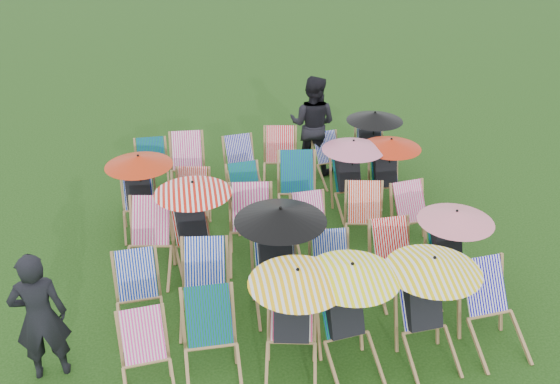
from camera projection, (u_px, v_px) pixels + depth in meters
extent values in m
plane|color=black|center=(286.00, 259.00, 9.11)|extent=(100.00, 100.00, 0.00)
cube|color=#F3309E|center=(143.00, 335.00, 6.76)|extent=(0.48, 0.38, 0.53)
cube|color=#095F1F|center=(209.00, 316.00, 6.93)|extent=(0.51, 0.38, 0.60)
cube|color=#FB326A|center=(292.00, 314.00, 7.03)|extent=(0.53, 0.44, 0.57)
cube|color=black|center=(292.00, 316.00, 6.99)|extent=(0.47, 0.48, 0.59)
sphere|color=tan|center=(292.00, 289.00, 6.93)|extent=(0.21, 0.21, 0.21)
cylinder|color=black|center=(297.00, 300.00, 6.83)|extent=(0.03, 0.03, 0.69)
cone|color=yellow|center=(298.00, 276.00, 6.68)|extent=(1.09, 1.09, 0.17)
cube|color=#0A6D3B|center=(341.00, 309.00, 7.11)|extent=(0.52, 0.42, 0.56)
cube|color=black|center=(343.00, 311.00, 7.07)|extent=(0.45, 0.47, 0.59)
sphere|color=tan|center=(341.00, 284.00, 7.01)|extent=(0.21, 0.21, 0.21)
cylinder|color=black|center=(351.00, 294.00, 6.93)|extent=(0.03, 0.03, 0.69)
cone|color=#F2EB0C|center=(352.00, 270.00, 6.78)|extent=(1.08, 1.08, 0.17)
cube|color=#0809AF|center=(420.00, 302.00, 7.22)|extent=(0.50, 0.39, 0.56)
cube|color=black|center=(422.00, 304.00, 7.18)|extent=(0.43, 0.44, 0.59)
sphere|color=tan|center=(421.00, 278.00, 7.12)|extent=(0.21, 0.21, 0.21)
cylinder|color=black|center=(431.00, 287.00, 7.04)|extent=(0.03, 0.03, 0.69)
cone|color=yellow|center=(434.00, 264.00, 6.89)|extent=(1.08, 1.08, 0.17)
cube|color=#1008A7|center=(485.00, 286.00, 7.41)|extent=(0.55, 0.43, 0.61)
cube|color=#0824AB|center=(136.00, 274.00, 7.71)|extent=(0.50, 0.38, 0.56)
cube|color=#0722A5|center=(205.00, 264.00, 7.84)|extent=(0.54, 0.43, 0.60)
cube|color=#072592|center=(274.00, 253.00, 8.05)|extent=(0.51, 0.38, 0.60)
cube|color=black|center=(275.00, 255.00, 8.01)|extent=(0.43, 0.44, 0.63)
sphere|color=tan|center=(274.00, 229.00, 7.94)|extent=(0.22, 0.22, 0.22)
cylinder|color=black|center=(280.00, 238.00, 7.85)|extent=(0.03, 0.03, 0.74)
cone|color=black|center=(280.00, 215.00, 7.69)|extent=(1.16, 1.16, 0.18)
cube|color=#07239D|center=(330.00, 253.00, 8.17)|extent=(0.47, 0.35, 0.54)
cube|color=red|center=(391.00, 242.00, 8.33)|extent=(0.50, 0.38, 0.58)
cube|color=#096437|center=(445.00, 248.00, 8.34)|extent=(0.44, 0.33, 0.51)
cube|color=black|center=(446.00, 249.00, 8.30)|extent=(0.37, 0.38, 0.54)
sphere|color=tan|center=(446.00, 228.00, 8.25)|extent=(0.19, 0.19, 0.19)
cylinder|color=black|center=(453.00, 235.00, 8.17)|extent=(0.03, 0.03, 0.63)
cone|color=#DC7080|center=(456.00, 216.00, 8.03)|extent=(0.99, 0.99, 0.15)
cube|color=#D82B78|center=(151.00, 221.00, 8.72)|extent=(0.58, 0.46, 0.62)
cube|color=red|center=(190.00, 221.00, 8.84)|extent=(0.53, 0.43, 0.56)
cube|color=black|center=(191.00, 223.00, 8.80)|extent=(0.46, 0.47, 0.59)
sphere|color=tan|center=(188.00, 201.00, 8.74)|extent=(0.21, 0.21, 0.21)
cylinder|color=black|center=(194.00, 208.00, 8.66)|extent=(0.03, 0.03, 0.69)
cone|color=red|center=(193.00, 188.00, 8.52)|extent=(1.08, 1.08, 0.17)
cube|color=#D62A7E|center=(251.00, 207.00, 9.03)|extent=(0.58, 0.45, 0.64)
cube|color=#D42A8A|center=(309.00, 212.00, 9.14)|extent=(0.47, 0.37, 0.53)
cube|color=red|center=(364.00, 202.00, 9.31)|extent=(0.54, 0.44, 0.57)
cube|color=#FF3387|center=(410.00, 202.00, 9.35)|extent=(0.52, 0.42, 0.56)
cube|color=#071CA2|center=(138.00, 190.00, 9.73)|extent=(0.46, 0.35, 0.54)
cube|color=black|center=(139.00, 192.00, 9.69)|extent=(0.39, 0.40, 0.56)
sphere|color=tan|center=(136.00, 172.00, 9.64)|extent=(0.20, 0.20, 0.20)
cylinder|color=black|center=(141.00, 178.00, 9.56)|extent=(0.03, 0.03, 0.66)
cone|color=#BA290A|center=(138.00, 161.00, 9.42)|extent=(1.03, 1.03, 0.16)
cube|color=red|center=(192.00, 186.00, 9.83)|extent=(0.52, 0.42, 0.55)
cube|color=#0A7334|center=(244.00, 181.00, 9.99)|extent=(0.50, 0.40, 0.55)
cube|color=#0A7141|center=(297.00, 172.00, 10.08)|extent=(0.57, 0.45, 0.63)
cube|color=#0A6B34|center=(347.00, 174.00, 10.28)|extent=(0.47, 0.37, 0.53)
cube|color=black|center=(348.00, 175.00, 10.24)|extent=(0.41, 0.42, 0.55)
sphere|color=tan|center=(347.00, 157.00, 10.19)|extent=(0.19, 0.19, 0.19)
cylinder|color=black|center=(352.00, 162.00, 10.11)|extent=(0.03, 0.03, 0.64)
cone|color=#CC6884|center=(353.00, 145.00, 9.97)|extent=(1.01, 1.01, 0.16)
cube|color=#0A6C2F|center=(384.00, 170.00, 10.42)|extent=(0.45, 0.35, 0.51)
cube|color=black|center=(385.00, 172.00, 10.38)|extent=(0.39, 0.40, 0.54)
sphere|color=tan|center=(385.00, 154.00, 10.33)|extent=(0.19, 0.19, 0.19)
cylinder|color=black|center=(390.00, 159.00, 10.24)|extent=(0.03, 0.03, 0.63)
cone|color=#B9240A|center=(391.00, 143.00, 10.11)|extent=(0.99, 0.99, 0.15)
cube|color=#0A6931|center=(151.00, 155.00, 10.84)|extent=(0.47, 0.35, 0.56)
cube|color=#DC2C88|center=(187.00, 150.00, 10.90)|extent=(0.52, 0.40, 0.60)
cube|color=#0A068E|center=(239.00, 152.00, 10.99)|extent=(0.50, 0.40, 0.55)
cube|color=red|center=(280.00, 144.00, 11.15)|extent=(0.55, 0.45, 0.59)
cube|color=#07159D|center=(326.00, 147.00, 11.28)|extent=(0.48, 0.40, 0.51)
cube|color=#0732A4|center=(369.00, 142.00, 11.42)|extent=(0.49, 0.39, 0.53)
cube|color=black|center=(369.00, 143.00, 11.38)|extent=(0.42, 0.43, 0.55)
sphere|color=tan|center=(370.00, 127.00, 11.33)|extent=(0.19, 0.19, 0.19)
cylinder|color=black|center=(374.00, 132.00, 11.24)|extent=(0.03, 0.03, 0.64)
cone|color=black|center=(375.00, 117.00, 11.10)|extent=(1.01, 1.01, 0.16)
imported|color=black|center=(40.00, 317.00, 6.72)|extent=(0.63, 0.45, 1.60)
imported|color=black|center=(313.00, 124.00, 11.34)|extent=(1.10, 1.02, 1.82)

